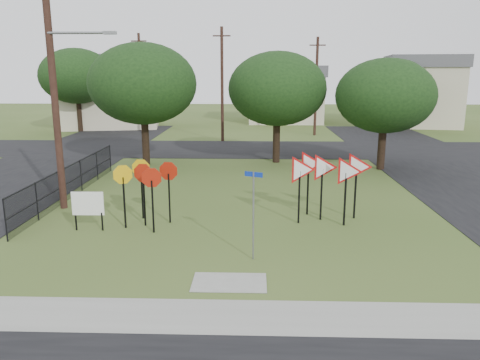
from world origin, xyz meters
The scene contains 24 objects.
ground centered at (0.00, 0.00, 0.00)m, with size 140.00×140.00×0.00m, color #38501E.
sidewalk centered at (0.00, -4.20, 0.01)m, with size 30.00×1.60×0.02m, color gray.
planting_strip centered at (0.00, -5.40, 0.01)m, with size 30.00×0.80×0.02m, color #38501E.
street_left centered at (-12.00, 10.00, 0.01)m, with size 8.00×50.00×0.02m, color black.
street_right centered at (12.00, 10.00, 0.01)m, with size 8.00×50.00×0.02m, color black.
street_far centered at (0.00, 20.00, 0.01)m, with size 60.00×8.00×0.02m, color black.
curb_pad centered at (0.00, -2.40, 0.01)m, with size 2.00×1.20×0.02m, color gray.
street_name_sign centered at (0.63, -0.74, 1.57)m, with size 0.52×0.24×2.71m.
stop_sign_cluster centered at (-3.29, 2.37, 1.75)m, with size 2.20×1.73×2.35m.
yield_sign_cluster centered at (3.36, 3.21, 1.92)m, with size 3.36×1.67×2.62m.
info_board centered at (-5.25, 1.73, 0.95)m, with size 1.14×0.06×1.42m.
utility_pole_main centered at (-7.24, 4.50, 5.21)m, with size 3.55×0.33×10.00m.
far_pole_a centered at (-2.00, 24.00, 4.60)m, with size 1.40×0.24×9.00m.
far_pole_b centered at (6.00, 28.00, 4.35)m, with size 1.40×0.24×8.50m.
far_pole_c centered at (-10.00, 30.00, 4.60)m, with size 1.40×0.24×9.00m.
fence_run centered at (-7.60, 6.25, 0.78)m, with size 0.05×11.55×1.50m.
house_left centered at (-14.00, 34.00, 3.65)m, with size 10.58×8.88×7.20m.
house_mid centered at (4.00, 40.00, 3.15)m, with size 8.40×8.40×6.20m.
house_right centered at (18.00, 36.00, 3.65)m, with size 8.30×8.30×7.20m.
tree_near_left centered at (-6.00, 14.00, 4.86)m, with size 6.40×6.40×7.27m.
tree_near_mid centered at (2.00, 15.00, 4.54)m, with size 6.00×6.00×6.80m.
tree_near_right centered at (8.00, 13.00, 4.22)m, with size 5.60×5.60×6.33m.
tree_far_left centered at (-16.00, 30.00, 5.17)m, with size 6.80×6.80×7.73m.
tree_far_right centered at (14.00, 32.00, 4.54)m, with size 6.00×6.00×6.80m.
Camera 1 is at (0.66, -14.03, 5.54)m, focal length 35.00 mm.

